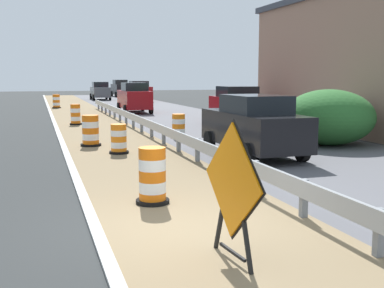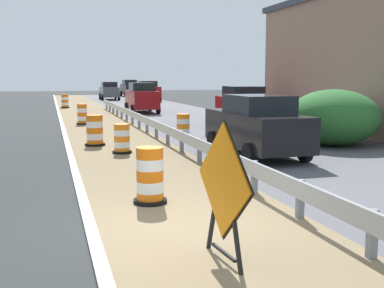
{
  "view_description": "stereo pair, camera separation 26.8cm",
  "coord_description": "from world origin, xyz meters",
  "px_view_note": "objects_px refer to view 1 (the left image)",
  "views": [
    {
      "loc": [
        -2.13,
        -7.46,
        2.52
      ],
      "look_at": [
        1.41,
        3.57,
        0.89
      ],
      "focal_mm": 45.02,
      "sensor_mm": 36.0,
      "label": 1
    },
    {
      "loc": [
        -1.87,
        -7.53,
        2.52
      ],
      "look_at": [
        1.41,
        3.57,
        0.89
      ],
      "focal_mm": 45.02,
      "sensor_mm": 36.0,
      "label": 2
    }
  ],
  "objects_px": {
    "traffic_barrel_farthest": "(56,102)",
    "utility_pole_near": "(381,25)",
    "warning_sign_diamond": "(232,186)",
    "car_lead_far_lane": "(100,91)",
    "car_trailing_far_lane": "(253,125)",
    "traffic_barrel_nearest": "(152,178)",
    "car_trailing_near_lane": "(139,91)",
    "traffic_barrel_far": "(179,127)",
    "car_mid_far_lane": "(120,88)",
    "traffic_barrel_farther": "(76,115)",
    "car_distant_a": "(238,106)",
    "traffic_barrel_close": "(119,140)",
    "traffic_barrel_mid": "(91,132)",
    "car_lead_near_lane": "(134,98)"
  },
  "relations": [
    {
      "from": "traffic_barrel_mid",
      "to": "traffic_barrel_farthest",
      "type": "relative_size",
      "value": 1.02
    },
    {
      "from": "traffic_barrel_close",
      "to": "car_distant_a",
      "type": "distance_m",
      "value": 10.79
    },
    {
      "from": "traffic_barrel_nearest",
      "to": "car_trailing_far_lane",
      "type": "height_order",
      "value": "car_trailing_far_lane"
    },
    {
      "from": "car_lead_near_lane",
      "to": "car_distant_a",
      "type": "xyz_separation_m",
      "value": [
        3.54,
        -10.13,
        -0.04
      ]
    },
    {
      "from": "traffic_barrel_close",
      "to": "utility_pole_near",
      "type": "height_order",
      "value": "utility_pole_near"
    },
    {
      "from": "traffic_barrel_mid",
      "to": "car_mid_far_lane",
      "type": "xyz_separation_m",
      "value": [
        8.27,
        43.34,
        0.54
      ]
    },
    {
      "from": "traffic_barrel_close",
      "to": "traffic_barrel_nearest",
      "type": "bearing_deg",
      "value": -93.34
    },
    {
      "from": "utility_pole_near",
      "to": "car_trailing_far_lane",
      "type": "bearing_deg",
      "value": -162.23
    },
    {
      "from": "traffic_barrel_farthest",
      "to": "car_distant_a",
      "type": "distance_m",
      "value": 18.85
    },
    {
      "from": "car_lead_far_lane",
      "to": "car_trailing_far_lane",
      "type": "relative_size",
      "value": 0.95
    },
    {
      "from": "traffic_barrel_nearest",
      "to": "traffic_barrel_mid",
      "type": "distance_m",
      "value": 8.56
    },
    {
      "from": "traffic_barrel_nearest",
      "to": "car_distant_a",
      "type": "distance_m",
      "value": 16.26
    },
    {
      "from": "traffic_barrel_nearest",
      "to": "car_distant_a",
      "type": "xyz_separation_m",
      "value": [
        7.92,
        14.19,
        0.49
      ]
    },
    {
      "from": "traffic_barrel_close",
      "to": "traffic_barrel_mid",
      "type": "xyz_separation_m",
      "value": [
        -0.7,
        2.06,
        0.08
      ]
    },
    {
      "from": "warning_sign_diamond",
      "to": "car_distant_a",
      "type": "bearing_deg",
      "value": -118.82
    },
    {
      "from": "car_distant_a",
      "to": "utility_pole_near",
      "type": "distance_m",
      "value": 8.62
    },
    {
      "from": "traffic_barrel_far",
      "to": "car_mid_far_lane",
      "type": "xyz_separation_m",
      "value": [
        4.59,
        42.17,
        0.61
      ]
    },
    {
      "from": "car_lead_near_lane",
      "to": "warning_sign_diamond",
      "type": "bearing_deg",
      "value": 172.54
    },
    {
      "from": "car_distant_a",
      "to": "traffic_barrel_farthest",
      "type": "bearing_deg",
      "value": -151.2
    },
    {
      "from": "car_distant_a",
      "to": "utility_pole_near",
      "type": "height_order",
      "value": "utility_pole_near"
    },
    {
      "from": "traffic_barrel_close",
      "to": "car_mid_far_lane",
      "type": "xyz_separation_m",
      "value": [
        7.57,
        45.4,
        0.62
      ]
    },
    {
      "from": "traffic_barrel_farthest",
      "to": "car_lead_near_lane",
      "type": "distance_m",
      "value": 8.36
    },
    {
      "from": "traffic_barrel_farther",
      "to": "car_trailing_far_lane",
      "type": "relative_size",
      "value": 0.23
    },
    {
      "from": "car_lead_far_lane",
      "to": "car_trailing_far_lane",
      "type": "distance_m",
      "value": 39.22
    },
    {
      "from": "car_mid_far_lane",
      "to": "traffic_barrel_close",
      "type": "bearing_deg",
      "value": -10.88
    },
    {
      "from": "car_trailing_far_lane",
      "to": "utility_pole_near",
      "type": "distance_m",
      "value": 7.52
    },
    {
      "from": "car_lead_near_lane",
      "to": "car_mid_far_lane",
      "type": "bearing_deg",
      "value": -6.55
    },
    {
      "from": "traffic_barrel_mid",
      "to": "utility_pole_near",
      "type": "bearing_deg",
      "value": -8.76
    },
    {
      "from": "warning_sign_diamond",
      "to": "car_mid_far_lane",
      "type": "bearing_deg",
      "value": -103.24
    },
    {
      "from": "warning_sign_diamond",
      "to": "traffic_barrel_farther",
      "type": "xyz_separation_m",
      "value": [
        -0.58,
        19.99,
        -0.57
      ]
    },
    {
      "from": "warning_sign_diamond",
      "to": "car_lead_far_lane",
      "type": "height_order",
      "value": "warning_sign_diamond"
    },
    {
      "from": "car_mid_far_lane",
      "to": "car_distant_a",
      "type": "xyz_separation_m",
      "value": [
        -0.03,
        -37.7,
        -0.05
      ]
    },
    {
      "from": "traffic_barrel_close",
      "to": "car_distant_a",
      "type": "xyz_separation_m",
      "value": [
        7.54,
        7.7,
        0.57
      ]
    },
    {
      "from": "traffic_barrel_close",
      "to": "car_trailing_far_lane",
      "type": "relative_size",
      "value": 0.2
    },
    {
      "from": "traffic_barrel_farther",
      "to": "utility_pole_near",
      "type": "relative_size",
      "value": 0.12
    },
    {
      "from": "traffic_barrel_far",
      "to": "car_distant_a",
      "type": "xyz_separation_m",
      "value": [
        4.55,
        4.47,
        0.56
      ]
    },
    {
      "from": "traffic_barrel_close",
      "to": "utility_pole_near",
      "type": "bearing_deg",
      "value": 1.97
    },
    {
      "from": "car_trailing_near_lane",
      "to": "utility_pole_near",
      "type": "relative_size",
      "value": 0.52
    },
    {
      "from": "traffic_barrel_close",
      "to": "car_lead_far_lane",
      "type": "bearing_deg",
      "value": 83.83
    },
    {
      "from": "traffic_barrel_far",
      "to": "car_trailing_far_lane",
      "type": "distance_m",
      "value": 5.04
    },
    {
      "from": "traffic_barrel_close",
      "to": "car_mid_far_lane",
      "type": "bearing_deg",
      "value": 80.53
    },
    {
      "from": "traffic_barrel_nearest",
      "to": "car_trailing_near_lane",
      "type": "distance_m",
      "value": 40.54
    },
    {
      "from": "traffic_barrel_close",
      "to": "car_trailing_far_lane",
      "type": "distance_m",
      "value": 4.42
    },
    {
      "from": "car_mid_far_lane",
      "to": "utility_pole_near",
      "type": "relative_size",
      "value": 0.52
    },
    {
      "from": "car_trailing_far_lane",
      "to": "traffic_barrel_farthest",
      "type": "bearing_deg",
      "value": 10.49
    },
    {
      "from": "traffic_barrel_close",
      "to": "traffic_barrel_farthest",
      "type": "height_order",
      "value": "traffic_barrel_farthest"
    },
    {
      "from": "traffic_barrel_close",
      "to": "car_trailing_near_lane",
      "type": "bearing_deg",
      "value": 77.29
    },
    {
      "from": "traffic_barrel_farthest",
      "to": "utility_pole_near",
      "type": "bearing_deg",
      "value": -64.66
    },
    {
      "from": "traffic_barrel_farthest",
      "to": "car_lead_far_lane",
      "type": "bearing_deg",
      "value": 68.64
    },
    {
      "from": "car_trailing_far_lane",
      "to": "utility_pole_near",
      "type": "bearing_deg",
      "value": -72.78
    }
  ]
}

